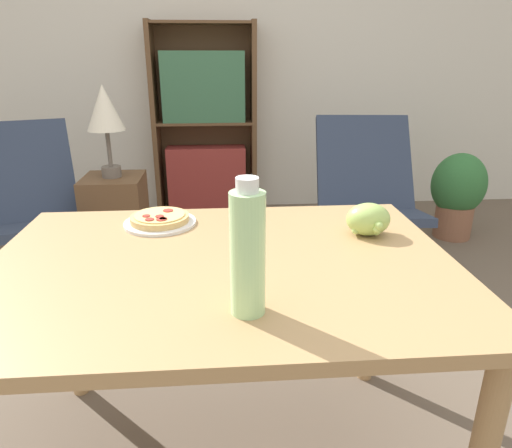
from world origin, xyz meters
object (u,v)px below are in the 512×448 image
at_px(pizza_on_plate, 160,220).
at_px(table_lamp, 105,112).
at_px(grape_bunch, 368,220).
at_px(potted_plant_floor, 458,193).
at_px(drink_bottle, 248,252).
at_px(lounge_chair_near, 27,234).
at_px(lounge_chair_far, 365,220).
at_px(bookshelf, 205,130).
at_px(side_table, 117,223).

distance_m(pizza_on_plate, table_lamp, 1.30).
relative_size(grape_bunch, table_lamp, 0.26).
distance_m(grape_bunch, potted_plant_floor, 2.13).
bearing_deg(drink_bottle, lounge_chair_near, 125.33).
relative_size(pizza_on_plate, potted_plant_floor, 0.38).
bearing_deg(pizza_on_plate, drink_bottle, -65.60).
distance_m(pizza_on_plate, lounge_chair_far, 1.66).
bearing_deg(bookshelf, side_table, -116.34).
xyz_separation_m(drink_bottle, lounge_chair_near, (-1.16, 1.64, -0.58)).
bearing_deg(side_table, lounge_chair_far, -1.68).
bearing_deg(side_table, potted_plant_floor, 8.41).
height_order(grape_bunch, drink_bottle, drink_bottle).
relative_size(lounge_chair_far, potted_plant_floor, 1.44).
distance_m(drink_bottle, table_lamp, 1.90).
height_order(drink_bottle, side_table, drink_bottle).
bearing_deg(lounge_chair_near, table_lamp, -4.01).
distance_m(pizza_on_plate, lounge_chair_near, 1.48).
height_order(side_table, potted_plant_floor, potted_plant_floor).
bearing_deg(table_lamp, drink_bottle, -68.92).
height_order(lounge_chair_far, potted_plant_floor, lounge_chair_far).
relative_size(lounge_chair_near, lounge_chair_far, 1.04).
height_order(drink_bottle, potted_plant_floor, drink_bottle).
distance_m(lounge_chair_near, side_table, 0.50).
xyz_separation_m(pizza_on_plate, lounge_chair_near, (-0.91, 1.08, -0.45)).
xyz_separation_m(lounge_chair_near, potted_plant_floor, (2.77, 0.47, 0.04)).
height_order(grape_bunch, side_table, grape_bunch).
distance_m(grape_bunch, side_table, 1.80).
distance_m(table_lamp, potted_plant_floor, 2.39).
height_order(grape_bunch, potted_plant_floor, grape_bunch).
relative_size(lounge_chair_near, side_table, 1.58).
bearing_deg(side_table, pizza_on_plate, -70.50).
relative_size(pizza_on_plate, lounge_chair_far, 0.26).
xyz_separation_m(pizza_on_plate, potted_plant_floor, (1.86, 1.55, -0.41)).
distance_m(pizza_on_plate, grape_bunch, 0.66).
xyz_separation_m(bookshelf, table_lamp, (-0.51, -1.04, 0.27)).
xyz_separation_m(lounge_chair_near, table_lamp, (0.48, 0.13, 0.66)).
distance_m(grape_bunch, bookshelf, 2.46).
xyz_separation_m(side_table, potted_plant_floor, (2.29, 0.34, 0.04)).
bearing_deg(bookshelf, lounge_chair_near, -130.24).
height_order(lounge_chair_far, bookshelf, bookshelf).
distance_m(pizza_on_plate, bookshelf, 2.25).
bearing_deg(grape_bunch, lounge_chair_far, 71.61).
bearing_deg(side_table, table_lamp, 0.00).
height_order(bookshelf, side_table, bookshelf).
bearing_deg(drink_bottle, potted_plant_floor, 52.74).
relative_size(pizza_on_plate, grape_bunch, 1.73).
bearing_deg(side_table, drink_bottle, -68.92).
bearing_deg(drink_bottle, side_table, 111.08).
bearing_deg(pizza_on_plate, grape_bunch, -12.25).
distance_m(drink_bottle, potted_plant_floor, 2.71).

